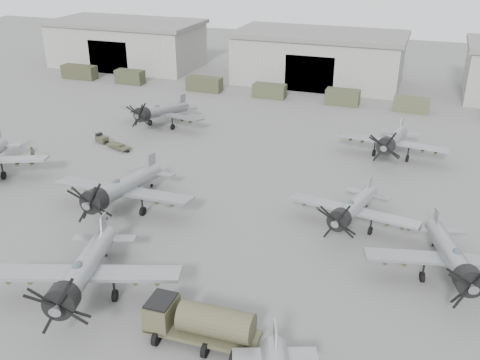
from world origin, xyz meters
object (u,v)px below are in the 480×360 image
at_px(aircraft_mid_3, 453,258).
at_px(aircraft_mid_1, 120,188).
at_px(aircraft_near_1, 82,272).
at_px(aircraft_far_0, 160,112).
at_px(aircraft_mid_2, 352,209).
at_px(tug_trailer, 108,142).
at_px(aircraft_far_1, 392,140).
at_px(ground_crew, 33,155).
at_px(fuel_tanker, 200,321).

bearing_deg(aircraft_mid_3, aircraft_mid_1, 163.68).
bearing_deg(aircraft_mid_3, aircraft_near_1, -169.03).
height_order(aircraft_mid_3, aircraft_far_0, aircraft_mid_3).
height_order(aircraft_mid_2, tug_trailer, aircraft_mid_2).
distance_m(aircraft_mid_1, aircraft_far_1, 31.60).
bearing_deg(aircraft_near_1, aircraft_mid_3, 5.30).
bearing_deg(aircraft_near_1, aircraft_mid_2, 26.71).
xyz_separation_m(aircraft_mid_3, ground_crew, (-45.20, 8.68, -1.35)).
bearing_deg(tug_trailer, aircraft_near_1, -39.65).
bearing_deg(tug_trailer, fuel_tanker, -27.78).
height_order(aircraft_near_1, aircraft_mid_2, aircraft_near_1).
bearing_deg(aircraft_mid_2, aircraft_mid_3, -24.77).
bearing_deg(aircraft_mid_1, fuel_tanker, -44.74).
height_order(tug_trailer, ground_crew, ground_crew).
height_order(aircraft_far_1, tug_trailer, aircraft_far_1).
xyz_separation_m(aircraft_near_1, ground_crew, (-20.55, 19.73, -1.55)).
bearing_deg(ground_crew, aircraft_mid_1, -106.80).
bearing_deg(fuel_tanker, aircraft_far_1, 75.03).
bearing_deg(tug_trailer, aircraft_mid_2, 2.23).
bearing_deg(ground_crew, tug_trailer, -26.39).
xyz_separation_m(aircraft_mid_2, fuel_tanker, (-6.84, -17.66, -0.51)).
bearing_deg(fuel_tanker, aircraft_mid_3, 37.08).
relative_size(aircraft_mid_1, aircraft_far_0, 1.10).
xyz_separation_m(aircraft_mid_3, tug_trailer, (-40.12, 16.36, -1.88)).
bearing_deg(aircraft_far_0, fuel_tanker, -50.76).
height_order(aircraft_far_0, ground_crew, aircraft_far_0).
height_order(aircraft_near_1, aircraft_far_1, aircraft_near_1).
bearing_deg(aircraft_far_1, ground_crew, -152.79).
bearing_deg(aircraft_mid_3, ground_crew, 155.95).
bearing_deg(aircraft_mid_3, aircraft_mid_2, 132.83).
relative_size(aircraft_mid_3, aircraft_far_0, 1.02).
relative_size(aircraft_mid_3, aircraft_far_1, 0.99).
bearing_deg(aircraft_mid_2, fuel_tanker, -101.95).
bearing_deg(ground_crew, fuel_tanker, -117.52).
relative_size(aircraft_mid_3, ground_crew, 6.58).
distance_m(aircraft_mid_3, ground_crew, 46.04).
distance_m(aircraft_near_1, aircraft_mid_2, 23.33).
bearing_deg(aircraft_mid_1, aircraft_near_1, -70.74).
distance_m(fuel_tanker, tug_trailer, 37.84).
height_order(aircraft_far_0, fuel_tanker, aircraft_far_0).
distance_m(aircraft_mid_3, aircraft_far_0, 44.35).
relative_size(aircraft_mid_1, aircraft_far_1, 1.07).
bearing_deg(tug_trailer, ground_crew, -102.57).
xyz_separation_m(aircraft_mid_2, aircraft_far_0, (-28.70, 18.83, 0.12)).
height_order(aircraft_far_1, fuel_tanker, aircraft_far_1).
distance_m(aircraft_near_1, tug_trailer, 31.54).
height_order(aircraft_far_0, aircraft_far_1, aircraft_far_1).
relative_size(aircraft_far_1, fuel_tanker, 1.73).
height_order(aircraft_mid_2, aircraft_far_0, aircraft_far_0).
bearing_deg(fuel_tanker, tug_trailer, 129.88).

